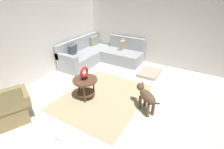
# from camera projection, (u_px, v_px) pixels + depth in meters

# --- Properties ---
(ground_plane) EXTENTS (6.00, 6.00, 0.10)m
(ground_plane) POSITION_uv_depth(u_px,v_px,m) (125.00, 111.00, 3.80)
(ground_plane) COLOR silver
(wall_back) EXTENTS (6.00, 0.12, 2.70)m
(wall_back) POSITION_uv_depth(u_px,v_px,m) (29.00, 35.00, 4.43)
(wall_back) COLOR silver
(wall_back) RESTS_ON ground_plane
(wall_right) EXTENTS (0.12, 6.00, 2.70)m
(wall_right) POSITION_uv_depth(u_px,v_px,m) (165.00, 27.00, 5.38)
(wall_right) COLOR silver
(wall_right) RESTS_ON ground_plane
(area_rug) EXTENTS (2.30, 1.90, 0.01)m
(area_rug) POSITION_uv_depth(u_px,v_px,m) (103.00, 97.00, 4.20)
(area_rug) COLOR tan
(area_rug) RESTS_ON ground_plane
(sectional_couch) EXTENTS (2.20, 2.25, 0.88)m
(sectional_couch) POSITION_uv_depth(u_px,v_px,m) (100.00, 55.00, 6.05)
(sectional_couch) COLOR #9EA3A8
(sectional_couch) RESTS_ON ground_plane
(armchair) EXTENTS (0.98, 0.88, 0.88)m
(armchair) POSITION_uv_depth(u_px,v_px,m) (10.00, 109.00, 3.30)
(armchair) COLOR olive
(armchair) RESTS_ON ground_plane
(side_table) EXTENTS (0.60, 0.60, 0.54)m
(side_table) POSITION_uv_depth(u_px,v_px,m) (85.00, 84.00, 3.99)
(side_table) COLOR brown
(side_table) RESTS_ON ground_plane
(torus_sculpture) EXTENTS (0.28, 0.08, 0.33)m
(torus_sculpture) POSITION_uv_depth(u_px,v_px,m) (84.00, 73.00, 3.85)
(torus_sculpture) COLOR black
(torus_sculpture) RESTS_ON side_table
(dog_bed_mat) EXTENTS (0.80, 0.60, 0.09)m
(dog_bed_mat) POSITION_uv_depth(u_px,v_px,m) (149.00, 73.00, 5.30)
(dog_bed_mat) COLOR #B2A38E
(dog_bed_mat) RESTS_ON ground_plane
(dog) EXTENTS (0.56, 0.70, 0.63)m
(dog) POSITION_uv_depth(u_px,v_px,m) (146.00, 97.00, 3.58)
(dog) COLOR brown
(dog) RESTS_ON ground_plane
(dog_toy_rope) EXTENTS (0.08, 0.16, 0.05)m
(dog_toy_rope) POSITION_uv_depth(u_px,v_px,m) (58.00, 139.00, 3.02)
(dog_toy_rope) COLOR silver
(dog_toy_rope) RESTS_ON ground_plane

